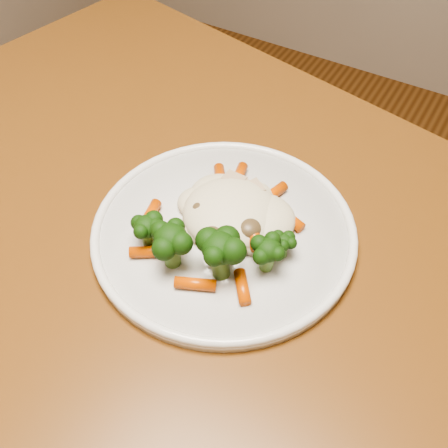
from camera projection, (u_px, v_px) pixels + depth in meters
dining_table at (214, 344)px, 0.64m from camera, size 1.23×0.95×0.75m
plate at (224, 233)px, 0.60m from camera, size 0.28×0.28×0.01m
meal at (221, 223)px, 0.57m from camera, size 0.17×0.19×0.05m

